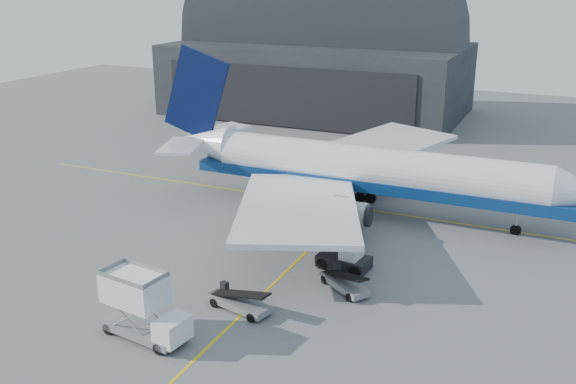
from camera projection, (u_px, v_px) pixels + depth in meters
The scene contains 9 objects.
ground at pixel (270, 287), 50.57m from camera, with size 200.00×200.00×0.00m, color #565659.
taxi_lines at pixel (328, 231), 61.50m from camera, with size 80.00×42.12×0.02m.
hangar at pixel (318, 58), 112.12m from camera, with size 50.00×28.30×28.00m.
airliner at pixel (358, 169), 65.54m from camera, with size 46.48×45.07×16.31m.
catering_truck at pixel (142, 307), 42.97m from camera, with size 6.74×3.25×4.45m.
pushback_tug at pixel (345, 260), 53.61m from camera, with size 4.52×2.91×1.99m.
belt_loader_a at pixel (239, 302), 46.99m from camera, with size 5.40×2.79×2.02m.
belt_loader_b at pixel (344, 283), 50.01m from camera, with size 4.77×4.02×1.91m.
traffic_cone at pixel (321, 253), 56.06m from camera, with size 0.39×0.39×0.57m.
Camera 1 is at (20.01, -40.86, 23.37)m, focal length 40.00 mm.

